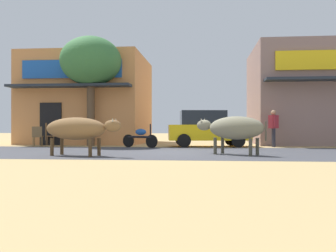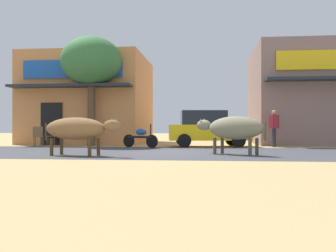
# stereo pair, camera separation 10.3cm
# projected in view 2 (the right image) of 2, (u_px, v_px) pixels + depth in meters

# --- Properties ---
(ground) EXTENTS (80.00, 80.00, 0.00)m
(ground) POSITION_uv_depth(u_px,v_px,m) (177.00, 152.00, 13.41)
(ground) COLOR tan
(asphalt_road) EXTENTS (72.00, 6.49, 0.00)m
(asphalt_road) POSITION_uv_depth(u_px,v_px,m) (177.00, 152.00, 13.41)
(asphalt_road) COLOR #3F4046
(asphalt_road) RESTS_ON ground
(storefront_left_cafe) EXTENTS (6.29, 6.84, 4.82)m
(storefront_left_cafe) POSITION_uv_depth(u_px,v_px,m) (91.00, 100.00, 21.66)
(storefront_left_cafe) COLOR #D58A4F
(storefront_left_cafe) RESTS_ON ground
(storefront_right_club) EXTENTS (6.68, 6.84, 5.13)m
(storefront_right_club) POSITION_uv_depth(u_px,v_px,m) (317.00, 96.00, 20.37)
(storefront_right_club) COLOR gray
(storefront_right_club) RESTS_ON ground
(roadside_tree) EXTENTS (2.92, 2.92, 5.24)m
(roadside_tree) POSITION_uv_depth(u_px,v_px,m) (91.00, 62.00, 18.19)
(roadside_tree) COLOR brown
(roadside_tree) RESTS_ON ground
(parked_hatchback_car) EXTENTS (3.84, 2.14, 1.64)m
(parked_hatchback_car) POSITION_uv_depth(u_px,v_px,m) (207.00, 128.00, 17.36)
(parked_hatchback_car) COLOR yellow
(parked_hatchback_car) RESTS_ON ground
(parked_motorcycle) EXTENTS (1.67, 0.88, 1.03)m
(parked_motorcycle) POSITION_uv_depth(u_px,v_px,m) (141.00, 137.00, 16.56)
(parked_motorcycle) COLOR black
(parked_motorcycle) RESTS_ON ground
(cow_near_brown) EXTENTS (2.68, 1.23, 1.20)m
(cow_near_brown) POSITION_uv_depth(u_px,v_px,m) (77.00, 129.00, 11.81)
(cow_near_brown) COLOR olive
(cow_near_brown) RESTS_ON ground
(cow_far_dark) EXTENTS (2.33, 1.78, 1.24)m
(cow_far_dark) POSITION_uv_depth(u_px,v_px,m) (234.00, 128.00, 12.22)
(cow_far_dark) COLOR gray
(cow_far_dark) RESTS_ON ground
(pedestrian_by_shop) EXTENTS (0.47, 0.61, 1.66)m
(pedestrian_by_shop) POSITION_uv_depth(u_px,v_px,m) (274.00, 125.00, 17.01)
(pedestrian_by_shop) COLOR #262633
(pedestrian_by_shop) RESTS_ON ground
(cafe_chair_near_tree) EXTENTS (0.54, 0.54, 0.92)m
(cafe_chair_near_tree) POSITION_uv_depth(u_px,v_px,m) (38.00, 135.00, 17.66)
(cafe_chair_near_tree) COLOR brown
(cafe_chair_near_tree) RESTS_ON ground
(cafe_chair_by_doorway) EXTENTS (0.52, 0.52, 0.92)m
(cafe_chair_by_doorway) POSITION_uv_depth(u_px,v_px,m) (53.00, 135.00, 18.62)
(cafe_chair_by_doorway) COLOR brown
(cafe_chair_by_doorway) RESTS_ON ground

